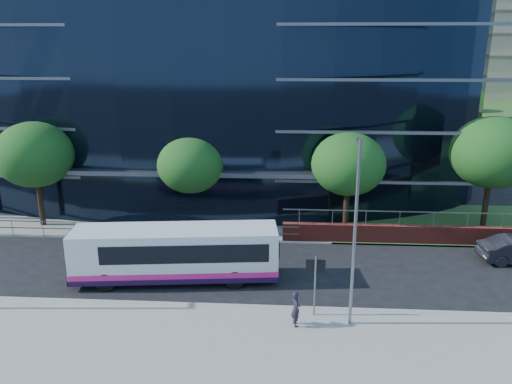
# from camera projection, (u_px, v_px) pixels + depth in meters

# --- Properties ---
(ground) EXTENTS (200.00, 200.00, 0.00)m
(ground) POSITION_uv_depth(u_px,v_px,m) (218.00, 297.00, 23.97)
(ground) COLOR black
(ground) RESTS_ON ground
(pavement_near) EXTENTS (80.00, 8.00, 0.15)m
(pavement_near) POSITION_uv_depth(u_px,v_px,m) (200.00, 359.00, 19.16)
(pavement_near) COLOR gray
(pavement_near) RESTS_ON ground
(kerb) EXTENTS (80.00, 0.25, 0.16)m
(kerb) POSITION_uv_depth(u_px,v_px,m) (215.00, 306.00, 22.99)
(kerb) COLOR gray
(kerb) RESTS_ON ground
(yellow_line_outer) EXTENTS (80.00, 0.08, 0.01)m
(yellow_line_outer) POSITION_uv_depth(u_px,v_px,m) (216.00, 305.00, 23.20)
(yellow_line_outer) COLOR gold
(yellow_line_outer) RESTS_ON ground
(yellow_line_inner) EXTENTS (80.00, 0.08, 0.01)m
(yellow_line_inner) POSITION_uv_depth(u_px,v_px,m) (216.00, 304.00, 23.34)
(yellow_line_inner) COLOR gold
(yellow_line_inner) RESTS_ON ground
(far_forecourt) EXTENTS (50.00, 8.00, 0.10)m
(far_forecourt) POSITION_uv_depth(u_px,v_px,m) (154.00, 217.00, 34.84)
(far_forecourt) COLOR gray
(far_forecourt) RESTS_ON ground
(glass_office) EXTENTS (44.00, 23.10, 16.00)m
(glass_office) POSITION_uv_depth(u_px,v_px,m) (203.00, 90.00, 41.87)
(glass_office) COLOR black
(glass_office) RESTS_ON ground
(guard_railings) EXTENTS (24.00, 0.05, 1.10)m
(guard_railings) POSITION_uv_depth(u_px,v_px,m) (105.00, 226.00, 30.91)
(guard_railings) COLOR slate
(guard_railings) RESTS_ON ground
(apartment_block) EXTENTS (60.00, 42.00, 30.00)m
(apartment_block) POSITION_uv_depth(u_px,v_px,m) (484.00, 48.00, 73.58)
(apartment_block) COLOR #2D511E
(apartment_block) RESTS_ON ground
(street_sign) EXTENTS (0.85, 0.09, 2.80)m
(street_sign) POSITION_uv_depth(u_px,v_px,m) (315.00, 274.00, 21.56)
(street_sign) COLOR slate
(street_sign) RESTS_ON pavement_near
(tree_far_a) EXTENTS (4.95, 4.95, 6.98)m
(tree_far_a) POSITION_uv_depth(u_px,v_px,m) (35.00, 155.00, 31.98)
(tree_far_a) COLOR black
(tree_far_a) RESTS_ON ground
(tree_far_b) EXTENTS (4.29, 4.29, 6.05)m
(tree_far_b) POSITION_uv_depth(u_px,v_px,m) (191.00, 165.00, 32.03)
(tree_far_b) COLOR black
(tree_far_b) RESTS_ON ground
(tree_far_c) EXTENTS (4.62, 4.62, 6.51)m
(tree_far_c) POSITION_uv_depth(u_px,v_px,m) (348.00, 164.00, 30.86)
(tree_far_c) COLOR black
(tree_far_c) RESTS_ON ground
(tree_far_d) EXTENTS (5.28, 5.28, 7.44)m
(tree_far_d) POSITION_uv_depth(u_px,v_px,m) (493.00, 152.00, 31.08)
(tree_far_d) COLOR black
(tree_far_d) RESTS_ON ground
(tree_dist_e) EXTENTS (4.62, 4.62, 6.51)m
(tree_dist_e) POSITION_uv_depth(u_px,v_px,m) (462.00, 106.00, 59.48)
(tree_dist_e) COLOR black
(tree_dist_e) RESTS_ON ground
(streetlight_east) EXTENTS (0.15, 0.77, 8.00)m
(streetlight_east) POSITION_uv_depth(u_px,v_px,m) (355.00, 230.00, 20.26)
(streetlight_east) COLOR slate
(streetlight_east) RESTS_ON pavement_near
(city_bus) EXTENTS (10.55, 3.50, 2.80)m
(city_bus) POSITION_uv_depth(u_px,v_px,m) (177.00, 253.00, 25.30)
(city_bus) COLOR silver
(city_bus) RESTS_ON ground
(pedestrian) EXTENTS (0.52, 0.66, 1.57)m
(pedestrian) POSITION_uv_depth(u_px,v_px,m) (296.00, 309.00, 21.08)
(pedestrian) COLOR black
(pedestrian) RESTS_ON pavement_near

